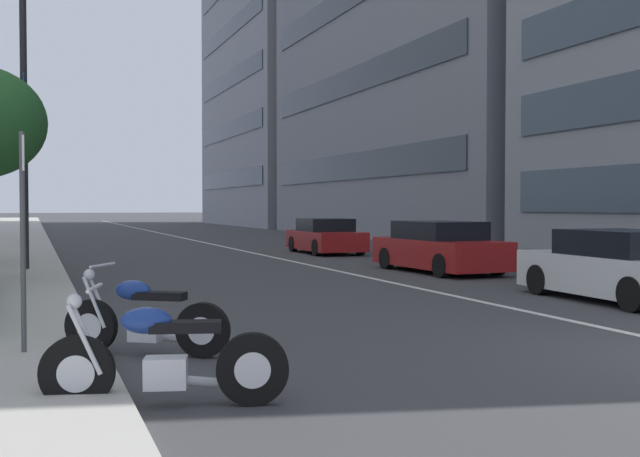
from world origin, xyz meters
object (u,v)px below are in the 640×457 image
Objects in this scene: parking_sign_by_curb at (23,220)px; car_lead_in_lane at (325,237)px; car_far_down_avenue at (619,267)px; motorcycle_mid_row at (144,321)px; street_lamp_with_banners at (36,92)px; motorcycle_nearest_camera at (163,361)px; car_mid_block_traffic at (439,248)px.

car_lead_in_lane is at bearing -30.45° from parking_sign_by_curb.
motorcycle_mid_row is at bearing 105.70° from car_far_down_avenue.
motorcycle_nearest_camera is at bearing -176.29° from street_lamp_with_banners.
motorcycle_nearest_camera is at bearing 119.00° from car_far_down_avenue.
car_far_down_avenue is 10.89m from parking_sign_by_curb.
motorcycle_mid_row is 20.23m from car_lead_in_lane.
car_far_down_avenue is (2.20, -9.23, 0.22)m from motorcycle_mid_row.
car_lead_in_lane reaches higher than motorcycle_mid_row.
car_mid_block_traffic is at bearing -48.94° from parking_sign_by_curb.
car_mid_block_traffic reaches higher than car_far_down_avenue.
parking_sign_by_curb is (-2.30, 10.60, 1.02)m from car_far_down_avenue.
car_far_down_avenue is (4.74, -9.40, 0.23)m from motorcycle_nearest_camera.
car_lead_in_lane is at bearing -61.46° from street_lamp_with_banners.
parking_sign_by_curb is (-0.09, 1.37, 1.24)m from motorcycle_mid_row.
motorcycle_mid_row is 9.49m from car_far_down_avenue.
parking_sign_by_curb is at bearing -48.69° from motorcycle_nearest_camera.
car_far_down_avenue is at bearing -77.77° from parking_sign_by_curb.
car_mid_block_traffic is at bearing -107.16° from street_lamp_with_banners.
car_far_down_avenue is 15.09m from street_lamp_with_banners.
motorcycle_nearest_camera is 0.48× the size of car_mid_block_traffic.
motorcycle_nearest_camera is 0.28× the size of street_lamp_with_banners.
motorcycle_mid_row is 0.41× the size of car_mid_block_traffic.
car_mid_block_traffic is 1.05× the size of car_lead_in_lane.
street_lamp_with_banners is at bearing 119.77° from car_lead_in_lane.
street_lamp_with_banners is (14.87, 0.96, 4.43)m from motorcycle_nearest_camera.
street_lamp_with_banners is (-5.65, 10.40, 4.23)m from car_lead_in_lane.
motorcycle_mid_row is 0.43× the size of car_lead_in_lane.
motorcycle_mid_row is 0.44× the size of car_far_down_avenue.
street_lamp_with_banners is at bearing -1.08° from parking_sign_by_curb.
street_lamp_with_banners is at bearing -71.12° from motorcycle_nearest_camera.
car_far_down_avenue is at bearing -138.09° from motorcycle_nearest_camera.
parking_sign_by_curb is at bearing 104.50° from car_far_down_avenue.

